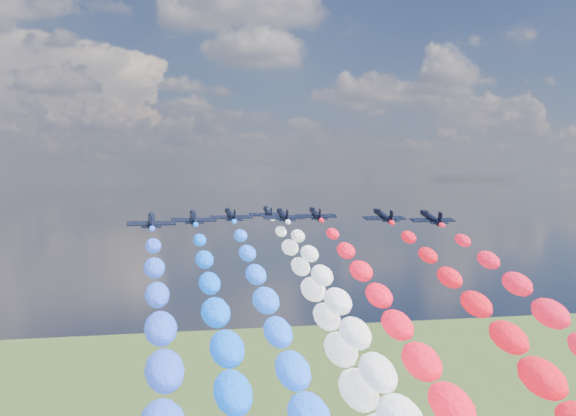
{
  "coord_description": "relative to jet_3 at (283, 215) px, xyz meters",
  "views": [
    {
      "loc": [
        -32.9,
        -146.24,
        119.33
      ],
      "look_at": [
        0.0,
        4.0,
        113.03
      ],
      "focal_mm": 43.38,
      "sensor_mm": 36.0,
      "label": 1
    }
  ],
  "objects": [
    {
      "name": "jet_0",
      "position": [
        -30.28,
        -15.8,
        0.0
      ],
      "size": [
        10.03,
        13.51,
        5.5
      ],
      "primitive_type": null,
      "rotation": [
        0.21,
        0.0,
        -0.03
      ],
      "color": "black"
    },
    {
      "name": "jet_4",
      "position": [
        -0.95,
        13.16,
        0.0
      ],
      "size": [
        10.09,
        13.55,
        5.5
      ],
      "primitive_type": null,
      "rotation": [
        0.21,
        0.0,
        -0.04
      ],
      "color": "black"
    },
    {
      "name": "jet_2",
      "position": [
        -11.68,
        3.49,
        0.0
      ],
      "size": [
        10.3,
        13.7,
        5.5
      ],
      "primitive_type": null,
      "rotation": [
        0.21,
        0.0,
        0.05
      ],
      "color": "black"
    },
    {
      "name": "jet_7",
      "position": [
        29.13,
        -17.25,
        0.0
      ],
      "size": [
        9.71,
        13.28,
        5.5
      ],
      "primitive_type": null,
      "rotation": [
        0.21,
        0.0,
        -0.01
      ],
      "color": "black"
    },
    {
      "name": "jet_5",
      "position": [
        8.91,
        4.24,
        0.0
      ],
      "size": [
        10.22,
        13.64,
        5.5
      ],
      "primitive_type": null,
      "rotation": [
        0.21,
        0.0,
        -0.05
      ],
      "color": "black"
    },
    {
      "name": "trail_2",
      "position": [
        -11.68,
        -65.21,
        -24.1
      ],
      "size": [
        7.32,
        134.03,
        53.22
      ],
      "primitive_type": null,
      "color": "#1A5CFF"
    },
    {
      "name": "jet_6",
      "position": [
        21.72,
        -7.72,
        0.0
      ],
      "size": [
        10.03,
        13.51,
        5.5
      ],
      "primitive_type": null,
      "rotation": [
        0.21,
        0.0,
        0.03
      ],
      "color": "black"
    },
    {
      "name": "trail_5",
      "position": [
        8.91,
        -64.46,
        -24.1
      ],
      "size": [
        7.32,
        134.03,
        53.22
      ],
      "primitive_type": null,
      "color": "red"
    },
    {
      "name": "jet_3",
      "position": [
        0.0,
        0.0,
        0.0
      ],
      "size": [
        9.67,
        13.25,
        5.5
      ],
      "primitive_type": null,
      "rotation": [
        0.21,
        0.0,
        -0.0
      ],
      "color": "black"
    },
    {
      "name": "trail_4",
      "position": [
        -0.95,
        -55.54,
        -24.1
      ],
      "size": [
        7.32,
        134.03,
        53.22
      ],
      "primitive_type": null,
      "color": "white"
    },
    {
      "name": "jet_1",
      "position": [
        -21.07,
        -5.53,
        0.0
      ],
      "size": [
        10.17,
        13.6,
        5.5
      ],
      "primitive_type": null,
      "rotation": [
        0.21,
        0.0,
        -0.04
      ],
      "color": "black"
    }
  ]
}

